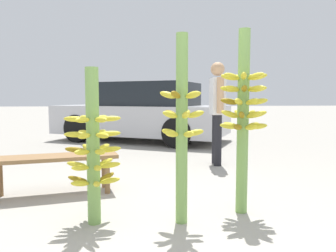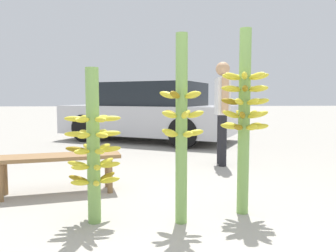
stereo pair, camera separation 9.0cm
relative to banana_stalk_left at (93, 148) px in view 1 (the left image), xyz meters
The scene contains 7 objects.
ground_plane 0.97m from the banana_stalk_left, 20.64° to the right, with size 80.00×80.00×0.00m, color #9E998E.
banana_stalk_left is the anchor object (origin of this frame).
banana_stalk_center 0.76m from the banana_stalk_left, ahead, with size 0.38×0.38×1.58m.
banana_stalk_right 1.36m from the banana_stalk_left, ahead, with size 0.44×0.44×1.67m.
vendor_person 2.84m from the banana_stalk_left, 53.98° to the left, with size 0.24×0.65×1.61m.
market_bench 1.06m from the banana_stalk_left, 120.64° to the left, with size 1.40×0.64×0.43m.
parked_car 5.39m from the banana_stalk_left, 83.63° to the left, with size 4.50×3.58×1.42m.
Camera 1 is at (-0.37, -2.48, 1.05)m, focal length 35.00 mm.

